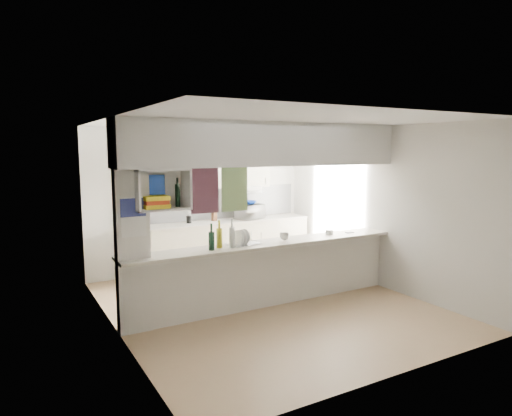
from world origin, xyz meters
TOP-DOWN VIEW (x-y plane):
  - floor at (0.00, 0.00)m, footprint 4.80×4.80m
  - ceiling at (0.00, 0.00)m, footprint 4.80×4.80m
  - wall_back at (0.00, 2.40)m, footprint 4.20×0.00m
  - wall_left at (-2.10, 0.00)m, footprint 0.00×4.80m
  - wall_right at (2.10, 0.00)m, footprint 0.00×4.80m
  - servery_partition at (-0.17, 0.00)m, footprint 4.20×0.50m
  - cubby_shelf at (-1.57, -0.06)m, footprint 0.65×0.35m
  - kitchen_run at (0.16, 2.14)m, footprint 3.60×0.63m
  - microwave at (0.86, 2.06)m, footprint 0.57×0.46m
  - bowl at (0.87, 2.10)m, footprint 0.26×0.26m
  - dish_rack at (-0.36, 0.04)m, footprint 0.49×0.42m
  - cup at (0.27, -0.03)m, footprint 0.16×0.16m
  - wine_bottles at (-0.73, -0.04)m, footprint 0.38×0.16m
  - plastic_tubs at (1.22, 0.08)m, footprint 0.48×0.17m
  - utensil_jar at (-0.34, 2.15)m, footprint 0.10×0.10m
  - knife_block at (0.17, 2.18)m, footprint 0.11×0.10m

SIDE VIEW (x-z plane):
  - floor at x=0.00m, z-range 0.00..0.00m
  - kitchen_run at x=0.16m, z-range -0.29..1.95m
  - plastic_tubs at x=1.22m, z-range 0.92..0.98m
  - utensil_jar at x=-0.34m, z-range 0.92..1.05m
  - cup at x=0.27m, z-range 0.94..1.04m
  - dish_rack at x=-0.36m, z-range 0.90..1.12m
  - knife_block at x=0.17m, z-range 0.92..1.10m
  - microwave at x=0.86m, z-range 0.92..1.20m
  - wine_bottles at x=-0.73m, z-range 0.87..1.26m
  - bowl at x=0.87m, z-range 1.20..1.26m
  - wall_back at x=0.00m, z-range -0.80..3.40m
  - wall_left at x=-2.10m, z-range -1.10..3.70m
  - wall_right at x=2.10m, z-range -1.10..3.70m
  - servery_partition at x=-0.17m, z-range 0.36..2.96m
  - cubby_shelf at x=-1.57m, z-range 1.46..1.96m
  - ceiling at x=0.00m, z-range 2.60..2.60m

